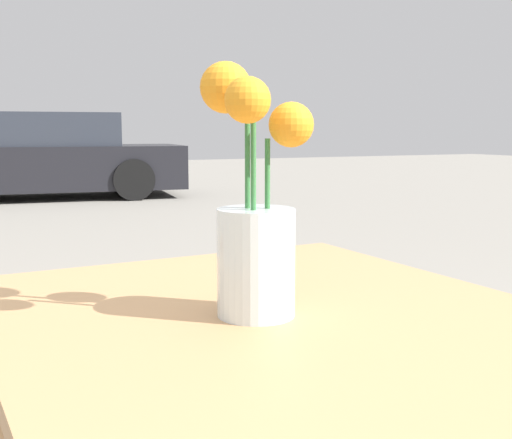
% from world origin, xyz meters
% --- Properties ---
extents(table_front, '(0.78, 1.02, 0.76)m').
position_xyz_m(table_front, '(0.00, 0.00, 0.65)').
color(table_front, tan).
rests_on(table_front, ground_plane).
extents(flower_vase, '(0.14, 0.13, 0.34)m').
position_xyz_m(flower_vase, '(-0.03, 0.06, 0.88)').
color(flower_vase, silver).
rests_on(flower_vase, table_front).
extents(parked_car, '(4.37, 2.17, 1.26)m').
position_xyz_m(parked_car, '(0.86, 9.32, 0.60)').
color(parked_car, black).
rests_on(parked_car, ground_plane).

